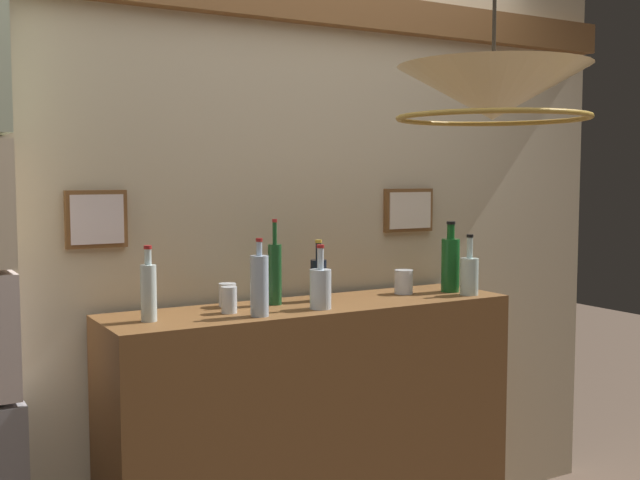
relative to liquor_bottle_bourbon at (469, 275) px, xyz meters
name	(u,v)px	position (x,y,z in m)	size (l,w,h in m)	color
panelled_rear_partition	(279,228)	(-0.67, 0.40, 0.19)	(3.42, 0.15, 2.60)	#BCAD8E
bar_shelf_unit	(314,443)	(-0.67, 0.11, -0.62)	(1.61, 0.41, 1.08)	brown
liquor_bottle_bourbon	(469,275)	(0.00, 0.00, 0.00)	(0.07, 0.07, 0.25)	silver
liquor_bottle_rye	(259,285)	(-0.96, -0.01, 0.03)	(0.06, 0.06, 0.27)	#A7BBD1
liquor_bottle_amaro	(319,278)	(-0.61, 0.18, 0.00)	(0.06, 0.06, 0.24)	black
liquor_bottle_gin	(320,287)	(-0.69, 0.02, 0.00)	(0.08, 0.08, 0.24)	silver
liquor_bottle_port	(149,291)	(-1.32, 0.10, 0.02)	(0.05, 0.05, 0.26)	silver
liquor_bottle_rum	(275,273)	(-0.80, 0.18, 0.04)	(0.05, 0.05, 0.33)	#1B4A23
liquor_bottle_mezcal	(450,263)	(-0.01, 0.11, 0.04)	(0.08, 0.08, 0.30)	#175521
glass_tumbler_rocks	(229,300)	(-1.02, 0.11, -0.04)	(0.06, 0.06, 0.09)	silver
glass_tumbler_highball	(404,282)	(-0.22, 0.16, -0.03)	(0.08, 0.08, 0.10)	silver
glass_tumbler_shot	(227,295)	(-0.97, 0.24, -0.04)	(0.06, 0.06, 0.09)	silver
pendant_lamp	(493,95)	(-0.44, -0.61, 0.65)	(0.60, 0.60, 0.53)	beige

